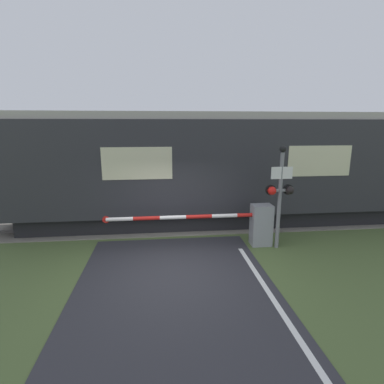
% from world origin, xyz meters
% --- Properties ---
extents(ground_plane, '(80.00, 80.00, 0.00)m').
position_xyz_m(ground_plane, '(0.00, 0.00, 0.00)').
color(ground_plane, '#4C6033').
extents(track_bed, '(36.00, 3.20, 0.13)m').
position_xyz_m(track_bed, '(0.00, 3.82, 0.02)').
color(track_bed, slate).
rests_on(track_bed, ground_plane).
extents(train, '(21.46, 2.99, 3.96)m').
position_xyz_m(train, '(4.93, 3.81, 2.03)').
color(train, black).
rests_on(train, ground_plane).
extents(crossing_barrier, '(4.92, 0.44, 1.25)m').
position_xyz_m(crossing_barrier, '(2.37, 1.29, 0.67)').
color(crossing_barrier, gray).
rests_on(crossing_barrier, ground_plane).
extents(signal_post, '(0.82, 0.26, 2.99)m').
position_xyz_m(signal_post, '(3.11, 1.03, 1.71)').
color(signal_post, gray).
rests_on(signal_post, ground_plane).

